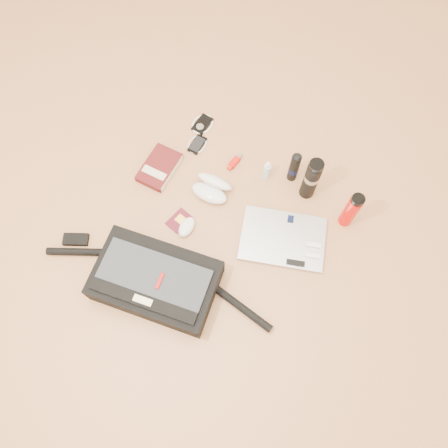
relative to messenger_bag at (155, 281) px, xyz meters
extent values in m
plane|color=#B57A4B|center=(0.05, 0.27, -0.06)|extent=(4.00, 4.00, 0.00)
cube|color=black|center=(0.00, 0.00, 0.00)|extent=(0.56, 0.43, 0.12)
cube|color=#2A2C31|center=(0.01, -0.01, 0.06)|extent=(0.48, 0.33, 0.01)
cube|color=black|center=(0.03, -0.10, 0.06)|extent=(0.44, 0.16, 0.02)
cube|color=beige|center=(0.03, -0.10, 0.07)|extent=(0.08, 0.05, 0.02)
cube|color=#AF0403|center=(0.04, 0.00, 0.07)|extent=(0.03, 0.07, 0.02)
cylinder|color=black|center=(-0.35, -0.07, -0.05)|extent=(0.27, 0.20, 0.03)
cylinder|color=black|center=(0.35, 0.12, -0.05)|extent=(0.31, 0.05, 0.03)
cube|color=black|center=(-0.42, -0.05, -0.05)|extent=(0.12, 0.11, 0.02)
cube|color=#A6A6A8|center=(0.33, 0.48, -0.05)|extent=(0.44, 0.39, 0.02)
cube|color=black|center=(0.31, 0.57, -0.04)|extent=(0.04, 0.04, 0.00)
cube|color=silver|center=(0.46, 0.52, -0.04)|extent=(0.07, 0.05, 0.01)
cube|color=white|center=(0.48, 0.48, -0.04)|extent=(0.06, 0.04, 0.01)
cube|color=black|center=(0.43, 0.41, -0.03)|extent=(0.08, 0.05, 0.01)
cube|color=#4A1011|center=(-0.33, 0.45, -0.05)|extent=(0.17, 0.23, 0.04)
cube|color=beige|center=(-0.27, 0.46, -0.05)|extent=(0.03, 0.20, 0.03)
cube|color=beige|center=(-0.33, 0.40, -0.03)|extent=(0.12, 0.05, 0.00)
cube|color=#520F1E|center=(-0.10, 0.29, -0.06)|extent=(0.09, 0.12, 0.00)
cube|color=gold|center=(-0.10, 0.30, -0.06)|extent=(0.04, 0.04, 0.00)
ellipsoid|color=silver|center=(-0.05, 0.28, -0.05)|extent=(0.07, 0.11, 0.03)
ellipsoid|color=silver|center=(-0.06, 0.47, -0.04)|extent=(0.18, 0.11, 0.05)
ellipsoid|color=white|center=(-0.07, 0.52, -0.02)|extent=(0.18, 0.11, 0.10)
ellipsoid|color=black|center=(-0.10, 0.46, -0.03)|extent=(0.05, 0.04, 0.02)
ellipsoid|color=black|center=(-0.03, 0.47, -0.03)|extent=(0.05, 0.04, 0.02)
cylinder|color=black|center=(-0.06, 0.47, -0.03)|extent=(0.03, 0.01, 0.01)
cube|color=black|center=(-0.32, 0.77, -0.06)|extent=(0.07, 0.11, 0.01)
cylinder|color=#A8A8AB|center=(-0.32, 0.75, -0.05)|extent=(0.04, 0.04, 0.00)
torus|color=white|center=(-0.32, 0.77, -0.06)|extent=(0.10, 0.10, 0.01)
cube|color=black|center=(-0.27, 0.66, -0.06)|extent=(0.07, 0.11, 0.01)
cube|color=black|center=(-0.27, 0.66, -0.05)|extent=(0.06, 0.09, 0.00)
torus|color=silver|center=(-0.27, 0.66, -0.06)|extent=(0.09, 0.09, 0.01)
cube|color=#BB1409|center=(-0.06, 0.67, -0.05)|extent=(0.03, 0.06, 0.03)
cube|color=red|center=(-0.06, 0.64, -0.05)|extent=(0.02, 0.02, 0.02)
cylinder|color=#A5A5A8|center=(-0.06, 0.71, -0.05)|extent=(0.02, 0.03, 0.02)
cylinder|color=#AED4E9|center=(0.10, 0.70, -0.02)|extent=(0.04, 0.04, 0.10)
cylinder|color=white|center=(0.10, 0.70, 0.04)|extent=(0.03, 0.03, 0.02)
cylinder|color=white|center=(0.10, 0.70, 0.05)|extent=(0.02, 0.02, 0.01)
cylinder|color=black|center=(0.20, 0.77, 0.03)|extent=(0.06, 0.06, 0.18)
cylinder|color=black|center=(0.20, 0.77, 0.01)|extent=(0.06, 0.06, 0.04)
ellipsoid|color=black|center=(0.20, 0.77, 0.12)|extent=(0.05, 0.05, 0.02)
cylinder|color=black|center=(0.30, 0.74, 0.05)|extent=(0.07, 0.07, 0.24)
cylinder|color=#A5A5A7|center=(0.30, 0.74, 0.08)|extent=(0.07, 0.07, 0.03)
cylinder|color=black|center=(0.30, 0.74, 0.18)|extent=(0.07, 0.07, 0.02)
cylinder|color=red|center=(0.51, 0.72, 0.04)|extent=(0.06, 0.06, 0.21)
cylinder|color=black|center=(0.51, 0.72, 0.15)|extent=(0.06, 0.06, 0.02)
camera|label=1|loc=(0.50, -0.22, 1.75)|focal=35.00mm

